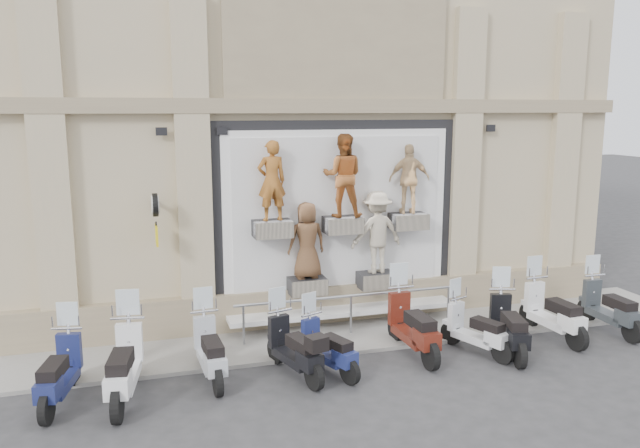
# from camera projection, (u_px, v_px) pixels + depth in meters

# --- Properties ---
(ground) EXTENTS (90.00, 90.00, 0.00)m
(ground) POSITION_uv_depth(u_px,v_px,m) (387.00, 374.00, 11.44)
(ground) COLOR #2F2F32
(ground) RESTS_ON ground
(sidewalk) EXTENTS (16.00, 2.20, 0.08)m
(sidewalk) POSITION_uv_depth(u_px,v_px,m) (349.00, 333.00, 13.41)
(sidewalk) COLOR gray
(sidewalk) RESTS_ON ground
(building) EXTENTS (14.00, 8.60, 12.00)m
(building) POSITION_uv_depth(u_px,v_px,m) (291.00, 64.00, 16.94)
(building) COLOR tan
(building) RESTS_ON ground
(shop_vitrine) EXTENTS (5.60, 0.92, 4.30)m
(shop_vitrine) POSITION_uv_depth(u_px,v_px,m) (344.00, 220.00, 13.61)
(shop_vitrine) COLOR black
(shop_vitrine) RESTS_ON ground
(guard_rail) EXTENTS (5.06, 0.10, 0.93)m
(guard_rail) POSITION_uv_depth(u_px,v_px,m) (351.00, 315.00, 13.24)
(guard_rail) COLOR #9EA0A5
(guard_rail) RESTS_ON ground
(clock_sign_bracket) EXTENTS (0.10, 0.80, 1.02)m
(clock_sign_bracket) POSITION_uv_depth(u_px,v_px,m) (156.00, 212.00, 12.15)
(clock_sign_bracket) COLOR black
(clock_sign_bracket) RESTS_ON ground
(scooter_a) EXTENTS (0.93, 1.98, 1.55)m
(scooter_a) POSITION_uv_depth(u_px,v_px,m) (58.00, 359.00, 10.15)
(scooter_a) COLOR #151C4B
(scooter_a) RESTS_ON ground
(scooter_b) EXTENTS (0.93, 2.18, 1.72)m
(scooter_b) POSITION_uv_depth(u_px,v_px,m) (123.00, 351.00, 10.25)
(scooter_b) COLOR silver
(scooter_b) RESTS_ON ground
(scooter_c) EXTENTS (0.65, 1.93, 1.55)m
(scooter_c) POSITION_uv_depth(u_px,v_px,m) (210.00, 338.00, 11.07)
(scooter_c) COLOR #A0A4AD
(scooter_c) RESTS_ON ground
(scooter_d) EXTENTS (1.04, 1.95, 1.52)m
(scooter_d) POSITION_uv_depth(u_px,v_px,m) (294.00, 336.00, 11.21)
(scooter_d) COLOR black
(scooter_d) RESTS_ON ground
(scooter_e) EXTENTS (1.09, 1.78, 1.40)m
(scooter_e) POSITION_uv_depth(u_px,v_px,m) (328.00, 337.00, 11.36)
(scooter_e) COLOR navy
(scooter_e) RESTS_ON ground
(scooter_f) EXTENTS (0.65, 2.11, 1.70)m
(scooter_f) POSITION_uv_depth(u_px,v_px,m) (413.00, 314.00, 12.17)
(scooter_f) COLOR #4C160D
(scooter_f) RESTS_ON ground
(scooter_g) EXTENTS (1.09, 1.81, 1.42)m
(scooter_g) POSITION_uv_depth(u_px,v_px,m) (477.00, 319.00, 12.26)
(scooter_g) COLOR silver
(scooter_g) RESTS_ON ground
(scooter_h) EXTENTS (1.10, 2.07, 1.61)m
(scooter_h) POSITION_uv_depth(u_px,v_px,m) (510.00, 314.00, 12.26)
(scooter_h) COLOR black
(scooter_h) RESTS_ON ground
(scooter_i) EXTENTS (0.70, 2.05, 1.64)m
(scooter_i) POSITION_uv_depth(u_px,v_px,m) (554.00, 301.00, 13.07)
(scooter_i) COLOR silver
(scooter_i) RESTS_ON ground
(scooter_j) EXTENTS (0.60, 1.95, 1.57)m
(scooter_j) POSITION_uv_depth(u_px,v_px,m) (611.00, 297.00, 13.47)
(scooter_j) COLOR #282D31
(scooter_j) RESTS_ON ground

